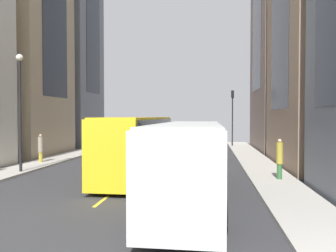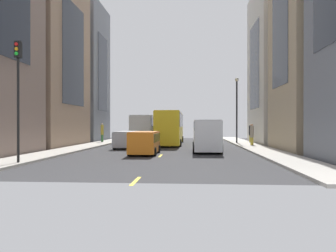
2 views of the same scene
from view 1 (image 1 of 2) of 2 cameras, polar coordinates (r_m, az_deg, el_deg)
The scene contains 20 objects.
ground_plane at distance 24.94m, azimuth -3.53°, elevation -6.76°, with size 42.88×42.88×0.00m, color #333335.
sidewalk_west at distance 24.75m, azimuth 15.47°, elevation -6.71°, with size 2.59×44.00×0.15m, color #B2ADA3.
sidewalk_east at distance 27.63m, azimuth -20.45°, elevation -5.88°, with size 2.59×44.00×0.15m, color #B2ADA3.
lane_stripe_0 at distance 45.62m, azimuth 1.42°, elevation -2.93°, with size 0.16×2.00×0.01m, color yellow.
lane_stripe_1 at distance 35.23m, azimuth -0.32°, elevation -4.29°, with size 0.16×2.00×0.01m, color yellow.
lane_stripe_2 at distance 24.94m, azimuth -3.53°, elevation -6.75°, with size 0.16×2.00×0.01m, color yellow.
lane_stripe_3 at distance 14.94m, azimuth -11.26°, elevation -12.47°, with size 0.16×2.00×0.01m, color yellow.
building_west_0 at distance 40.10m, azimuth 19.67°, elevation 17.32°, with size 6.40×11.73×29.08m.
building_west_1 at distance 27.26m, azimuth 25.04°, elevation 13.44°, with size 6.18×10.97×18.58m.
building_east_0 at distance 45.03m, azimuth -18.26°, elevation 15.54°, with size 9.02×8.26×29.04m.
building_east_1 at distance 35.47m, azimuth -24.26°, elevation 15.32°, with size 7.38×8.81×24.24m.
city_bus_white at distance 14.37m, azimuth 3.79°, elevation -4.89°, with size 2.80×11.95×3.35m.
streetcar_yellow at distance 21.18m, azimuth -4.90°, elevation -2.47°, with size 2.70×12.95×3.59m.
delivery_van_white at distance 32.21m, azimuth -7.22°, elevation -2.16°, with size 2.25×5.62×2.58m.
car_silver_0 at distance 27.38m, azimuth 5.58°, elevation -4.04°, with size 2.00×4.73×1.58m.
car_orange_1 at distance 33.86m, azimuth 1.58°, elevation -2.84°, with size 2.02×4.57×1.69m.
pedestrian_crossing_near at distance 19.63m, azimuth 18.55°, elevation -5.19°, with size 0.37×0.37×2.24m.
pedestrian_walking_far at distance 27.38m, azimuth -20.96°, elevation -3.43°, with size 0.39×0.39×2.14m.
traffic_light_near_corner at distance 40.71m, azimuth 10.97°, elevation 3.07°, with size 0.32×0.44×6.60m.
streetlamp_near at distance 23.12m, azimuth -24.01°, elevation 4.05°, with size 0.44×0.44×7.43m.
Camera 1 is at (-4.62, 24.24, 3.64)m, focal length 35.62 mm.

